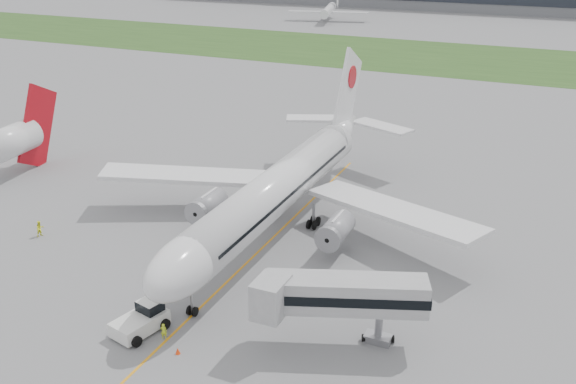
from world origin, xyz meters
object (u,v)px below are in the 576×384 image
at_px(airliner, 281,185).
at_px(ground_crew_near, 164,331).
at_px(pushback_tug, 143,319).
at_px(neighbor_aircraft, 13,140).
at_px(jet_bridge, 336,295).

xyz_separation_m(airliner, ground_crew_near, (-0.32, -23.99, -4.90)).
relative_size(pushback_tug, neighbor_aircraft, 0.34).
bearing_deg(jet_bridge, airliner, 105.40).
bearing_deg(pushback_tug, airliner, 96.93).
bearing_deg(neighbor_aircraft, airliner, -7.40).
bearing_deg(airliner, jet_bridge, -54.15).
height_order(airliner, pushback_tug, airliner).
bearing_deg(airliner, neighbor_aircraft, 178.56).
distance_m(ground_crew_near, neighbor_aircraft, 49.26).
distance_m(airliner, jet_bridge, 23.13).
distance_m(airliner, neighbor_aircraft, 42.52).
bearing_deg(jet_bridge, ground_crew_near, -179.72).
relative_size(pushback_tug, jet_bridge, 0.39).
bearing_deg(pushback_tug, ground_crew_near, 5.04).
xyz_separation_m(pushback_tug, neighbor_aircraft, (-39.73, 24.69, 3.99)).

